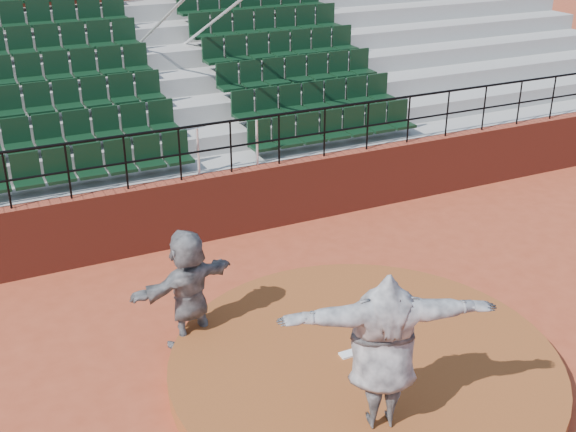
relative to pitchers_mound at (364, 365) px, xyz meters
name	(u,v)px	position (x,y,z in m)	size (l,w,h in m)	color
ground	(364,372)	(0.00, 0.00, -0.12)	(90.00, 90.00, 0.00)	#A64225
pitchers_mound	(364,365)	(0.00, 0.00, 0.00)	(5.50, 5.50, 0.25)	brown
pitching_rubber	(359,351)	(0.00, 0.15, 0.14)	(0.60, 0.15, 0.03)	white
boundary_wall	(233,203)	(0.00, 5.00, 0.53)	(24.00, 0.30, 1.30)	maroon
wall_railing	(230,135)	(0.00, 5.00, 1.90)	(24.04, 0.05, 1.03)	black
seating_deck	(174,114)	(0.00, 8.64, 1.33)	(24.00, 5.97, 4.63)	#9C9B96
pitcher	(383,350)	(-0.52, -1.20, 1.16)	(2.55, 0.69, 2.08)	black
fielder	(188,289)	(-1.96, 1.76, 0.81)	(1.73, 0.55, 1.86)	black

